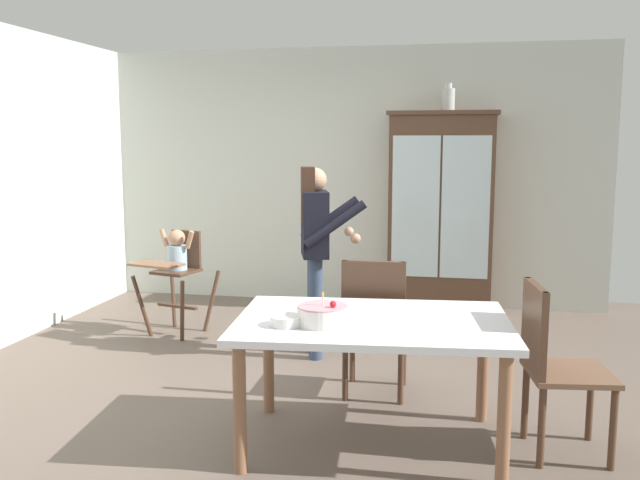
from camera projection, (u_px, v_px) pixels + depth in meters
ground_plane at (292, 384)px, 4.88m from camera, size 6.24×6.24×0.00m
wall_back at (349, 177)px, 7.24m from camera, size 5.32×0.06×2.70m
china_cabinet at (441, 213)px, 6.85m from camera, size 1.08×0.48×2.02m
ceramic_vase at (448, 99)px, 6.68m from camera, size 0.13×0.13×0.27m
high_chair_with_toddler at (176, 262)px, 6.09m from camera, size 0.70×0.78×0.95m
adult_person at (316, 238)px, 5.41m from camera, size 0.60×0.59×1.53m
dining_table at (372, 334)px, 3.83m from camera, size 1.61×1.14×0.74m
birthday_cake at (323, 315)px, 3.69m from camera, size 0.28×0.28×0.19m
serving_bowl at (287, 321)px, 3.68m from camera, size 0.18×0.18×0.05m
dining_chair_far_side at (375, 318)px, 4.56m from camera, size 0.45×0.45×0.96m
dining_chair_right_end at (551, 357)px, 3.74m from camera, size 0.49×0.49×0.96m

